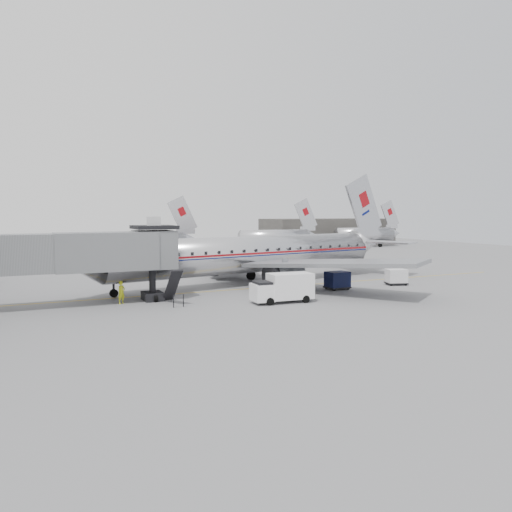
# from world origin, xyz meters

# --- Properties ---
(ground) EXTENTS (160.00, 160.00, 0.00)m
(ground) POSITION_xyz_m (0.00, 0.00, 0.00)
(ground) COLOR slate
(ground) RESTS_ON ground
(hangar) EXTENTS (30.00, 12.00, 6.00)m
(hangar) POSITION_xyz_m (45.00, 60.00, 3.00)
(hangar) COLOR #393633
(hangar) RESTS_ON ground
(apron_line) EXTENTS (60.00, 0.15, 0.01)m
(apron_line) POSITION_xyz_m (3.00, 6.00, 0.01)
(apron_line) COLOR gold
(apron_line) RESTS_ON ground
(jet_bridge) EXTENTS (21.00, 6.20, 7.10)m
(jet_bridge) POSITION_xyz_m (-16.66, 3.67, 4.18)
(jet_bridge) COLOR #5A5D5F
(jet_bridge) RESTS_ON ground
(distant_aircraft_near) EXTENTS (16.39, 3.20, 10.26)m
(distant_aircraft_near) POSITION_xyz_m (-1.79, 42.00, 2.73)
(distant_aircraft_near) COLOR silver
(distant_aircraft_near) RESTS_ON ground
(distant_aircraft_mid) EXTENTS (16.39, 3.20, 10.26)m
(distant_aircraft_mid) POSITION_xyz_m (24.21, 46.00, 2.73)
(distant_aircraft_mid) COLOR silver
(distant_aircraft_mid) RESTS_ON ground
(distant_aircraft_far) EXTENTS (16.39, 3.20, 10.26)m
(distant_aircraft_far) POSITION_xyz_m (48.21, 50.00, 2.73)
(distant_aircraft_far) COLOR silver
(distant_aircraft_far) RESTS_ON ground
(airliner) EXTENTS (38.42, 35.31, 12.23)m
(airliner) POSITION_xyz_m (2.88, 9.13, 3.08)
(airliner) COLOR silver
(airliner) RESTS_ON ground
(service_van) EXTENTS (5.22, 2.30, 2.40)m
(service_van) POSITION_xyz_m (0.25, -2.00, 1.26)
(service_van) COLOR white
(service_van) RESTS_ON ground
(baggage_cart_navy) EXTENTS (2.27, 1.76, 1.73)m
(baggage_cart_navy) POSITION_xyz_m (8.36, 2.00, 0.92)
(baggage_cart_navy) COLOR black
(baggage_cart_navy) RESTS_ON ground
(baggage_cart_white) EXTENTS (2.43, 2.12, 1.61)m
(baggage_cart_white) POSITION_xyz_m (15.61, 2.00, 0.86)
(baggage_cart_white) COLOR silver
(baggage_cart_white) RESTS_ON ground
(ramp_worker) EXTENTS (0.82, 0.75, 1.88)m
(ramp_worker) POSITION_xyz_m (-12.00, 3.00, 0.94)
(ramp_worker) COLOR #B0B915
(ramp_worker) RESTS_ON ground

